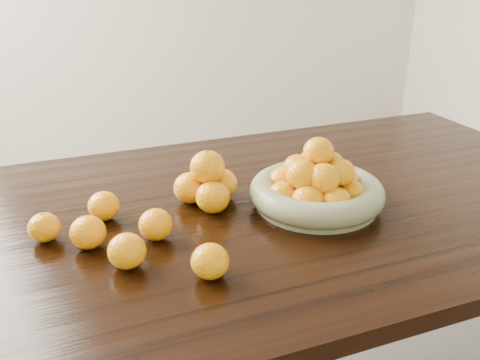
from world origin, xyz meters
name	(u,v)px	position (x,y,z in m)	size (l,w,h in m)	color
dining_table	(232,241)	(0.00, 0.00, 0.66)	(2.00, 1.00, 0.75)	black
fruit_bowl	(316,188)	(0.19, -0.06, 0.80)	(0.32, 0.32, 0.17)	gray
orange_pyramid	(208,183)	(-0.04, 0.05, 0.80)	(0.16, 0.15, 0.14)	#FFA207
loose_orange_0	(44,227)	(-0.42, 0.00, 0.78)	(0.07, 0.07, 0.06)	#FFA207
loose_orange_1	(127,251)	(-0.28, -0.16, 0.79)	(0.08, 0.08, 0.07)	#FFA207
loose_orange_2	(210,261)	(-0.14, -0.26, 0.78)	(0.07, 0.07, 0.07)	#FFA207
loose_orange_3	(88,232)	(-0.34, -0.06, 0.78)	(0.07, 0.07, 0.07)	#FFA207
loose_orange_4	(156,224)	(-0.20, -0.08, 0.78)	(0.07, 0.07, 0.07)	#FFA207
loose_orange_5	(104,206)	(-0.29, 0.06, 0.78)	(0.07, 0.07, 0.07)	#FFA207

